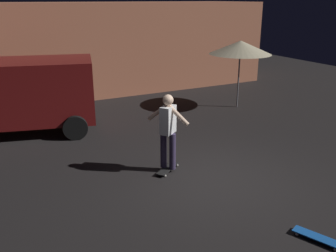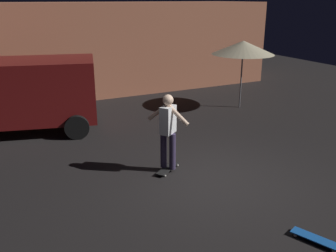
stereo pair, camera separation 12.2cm
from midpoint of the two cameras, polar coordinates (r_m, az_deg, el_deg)
ground_plane at (r=7.98m, az=6.73°, el=-8.33°), size 28.00×28.00×0.00m
low_building at (r=16.31m, az=-7.82°, el=12.09°), size 12.11×3.85×3.49m
parked_van at (r=11.32m, az=-23.47°, el=4.72°), size 4.93×3.20×2.03m
patio_umbrella at (r=13.01m, az=10.72°, el=11.70°), size 2.10×2.10×2.30m
skateboard_ridden at (r=8.35m, az=-0.42°, el=-6.47°), size 0.75×0.62×0.07m
skateboard_spare at (r=6.57m, az=21.39°, el=-15.57°), size 0.48×0.80×0.07m
skater at (r=7.98m, az=-0.44°, el=-0.09°), size 0.65×0.85×1.67m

